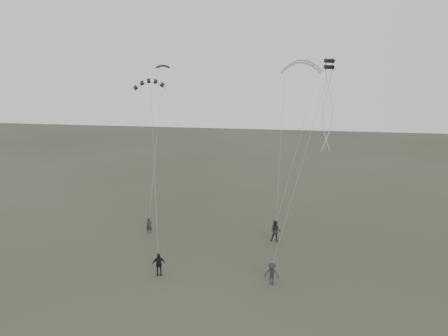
# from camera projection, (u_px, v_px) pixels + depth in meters

# --- Properties ---
(ground) EXTENTS (140.00, 140.00, 0.00)m
(ground) POSITION_uv_depth(u_px,v_px,m) (195.00, 270.00, 34.20)
(ground) COLOR #323927
(ground) RESTS_ON ground
(flyer_left) EXTENTS (0.63, 0.52, 1.49)m
(flyer_left) POSITION_uv_depth(u_px,v_px,m) (149.00, 226.00, 41.14)
(flyer_left) COLOR #232328
(flyer_left) RESTS_ON ground
(flyer_right) EXTENTS (1.04, 0.86, 1.97)m
(flyer_right) POSITION_uv_depth(u_px,v_px,m) (276.00, 231.00, 39.24)
(flyer_right) COLOR #26262A
(flyer_right) RESTS_ON ground
(flyer_center) EXTENTS (1.12, 0.76, 1.76)m
(flyer_center) POSITION_uv_depth(u_px,v_px,m) (159.00, 264.00, 33.20)
(flyer_center) COLOR black
(flyer_center) RESTS_ON ground
(flyer_far) EXTENTS (1.17, 0.77, 1.70)m
(flyer_far) POSITION_uv_depth(u_px,v_px,m) (272.00, 274.00, 31.82)
(flyer_far) COLOR #252529
(flyer_far) RESTS_ON ground
(kite_dark_small) EXTENTS (1.43, 0.91, 0.55)m
(kite_dark_small) POSITION_uv_depth(u_px,v_px,m) (163.00, 66.00, 42.76)
(kite_dark_small) COLOR black
(kite_dark_small) RESTS_ON flyer_left
(kite_pale_large) EXTENTS (4.35, 1.87, 1.86)m
(kite_pale_large) POSITION_uv_depth(u_px,v_px,m) (302.00, 62.00, 44.82)
(kite_pale_large) COLOR #A7AAAC
(kite_pale_large) RESTS_ON flyer_right
(kite_striped) EXTENTS (2.77, 1.67, 1.21)m
(kite_striped) POSITION_uv_depth(u_px,v_px,m) (150.00, 81.00, 34.24)
(kite_striped) COLOR black
(kite_striped) RESTS_ON flyer_center
(kite_box) EXTENTS (0.78, 0.80, 0.73)m
(kite_box) POSITION_uv_depth(u_px,v_px,m) (329.00, 64.00, 31.95)
(kite_box) COLOR black
(kite_box) RESTS_ON flyer_far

